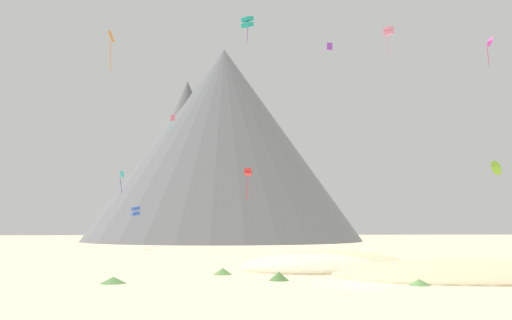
# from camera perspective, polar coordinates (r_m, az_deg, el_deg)

# --- Properties ---
(ground_plane) EXTENTS (400.00, 400.00, 0.00)m
(ground_plane) POSITION_cam_1_polar(r_m,az_deg,el_deg) (37.09, 10.39, -12.61)
(ground_plane) COLOR beige
(dune_foreground_left) EXTENTS (27.10, 23.46, 2.09)m
(dune_foreground_left) POSITION_cam_1_polar(r_m,az_deg,el_deg) (48.08, 21.39, -10.91)
(dune_foreground_left) COLOR #C6B284
(dune_foreground_left) RESTS_ON ground_plane
(dune_foreground_right) EXTENTS (18.04, 21.66, 2.08)m
(dune_foreground_right) POSITION_cam_1_polar(r_m,az_deg,el_deg) (63.36, 7.85, -10.22)
(dune_foreground_right) COLOR #C6B284
(dune_foreground_right) RESTS_ON ground_plane
(dune_midground) EXTENTS (14.01, 13.09, 2.74)m
(dune_midground) POSITION_cam_1_polar(r_m,az_deg,el_deg) (49.44, 5.70, -11.22)
(dune_midground) COLOR beige
(dune_midground) RESTS_ON ground_plane
(bush_scatter_east) EXTENTS (2.93, 2.93, 0.58)m
(bush_scatter_east) POSITION_cam_1_polar(r_m,az_deg,el_deg) (48.09, 11.24, -10.90)
(bush_scatter_east) COLOR #386633
(bush_scatter_east) RESTS_ON ground_plane
(bush_far_left) EXTENTS (2.02, 2.02, 0.63)m
(bush_far_left) POSITION_cam_1_polar(r_m,az_deg,el_deg) (39.30, 2.39, -11.92)
(bush_far_left) COLOR #477238
(bush_far_left) RESTS_ON ground_plane
(bush_near_left) EXTENTS (2.22, 2.22, 0.44)m
(bush_near_left) POSITION_cam_1_polar(r_m,az_deg,el_deg) (38.59, -14.56, -11.95)
(bush_near_left) COLOR #477238
(bush_near_left) RESTS_ON ground_plane
(bush_low_patch) EXTENTS (1.62, 1.62, 0.53)m
(bush_low_patch) POSITION_cam_1_polar(r_m,az_deg,el_deg) (44.10, -3.47, -11.42)
(bush_low_patch) COLOR #568442
(bush_low_patch) RESTS_ON ground_plane
(bush_ridge_crest) EXTENTS (1.73, 1.73, 0.41)m
(bush_ridge_crest) POSITION_cam_1_polar(r_m,az_deg,el_deg) (37.68, 16.56, -12.03)
(bush_ridge_crest) COLOR #568442
(bush_ridge_crest) RESTS_ON ground_plane
(rock_massif) EXTENTS (96.94, 96.94, 51.21)m
(rock_massif) POSITION_cam_1_polar(r_m,az_deg,el_deg) (145.42, -4.28, 1.31)
(rock_massif) COLOR slate
(rock_massif) RESTS_ON ground_plane
(kite_violet_mid) EXTENTS (0.80, 0.22, 1.05)m
(kite_violet_mid) POSITION_cam_1_polar(r_m,az_deg,el_deg) (70.05, 7.63, 11.60)
(kite_violet_mid) COLOR purple
(kite_magenta_high) EXTENTS (0.70, 1.40, 4.13)m
(kite_magenta_high) POSITION_cam_1_polar(r_m,az_deg,el_deg) (81.14, 22.98, 11.19)
(kite_magenta_high) COLOR #D1339E
(kite_pink_high) EXTENTS (1.43, 1.40, 4.36)m
(kite_pink_high) POSITION_cam_1_polar(r_m,az_deg,el_deg) (78.63, 13.56, 12.84)
(kite_pink_high) COLOR pink
(kite_lime_low) EXTENTS (1.88, 1.24, 1.80)m
(kite_lime_low) POSITION_cam_1_polar(r_m,az_deg,el_deg) (70.45, 23.71, -0.72)
(kite_lime_low) COLOR #8CD133
(kite_teal_high) EXTENTS (1.52, 1.53, 3.18)m
(kite_teal_high) POSITION_cam_1_polar(r_m,az_deg,el_deg) (64.20, -0.89, 14.08)
(kite_teal_high) COLOR teal
(kite_orange_high) EXTENTS (0.72, 0.95, 5.08)m
(kite_orange_high) POSITION_cam_1_polar(r_m,az_deg,el_deg) (69.48, -14.79, 11.79)
(kite_orange_high) COLOR orange
(kite_blue_low) EXTENTS (1.63, 1.59, 1.57)m
(kite_blue_low) POSITION_cam_1_polar(r_m,az_deg,el_deg) (92.67, -12.38, -5.19)
(kite_blue_low) COLOR blue
(kite_rainbow_mid) EXTENTS (0.75, 0.38, 3.04)m
(kite_rainbow_mid) POSITION_cam_1_polar(r_m,az_deg,el_deg) (91.46, -8.64, 4.13)
(kite_rainbow_mid) COLOR #E5668C
(kite_red_low) EXTENTS (1.18, 1.22, 4.80)m
(kite_red_low) POSITION_cam_1_polar(r_m,az_deg,el_deg) (76.38, -0.83, -1.30)
(kite_red_low) COLOR red
(kite_cyan_low) EXTENTS (0.62, 1.06, 3.59)m
(kite_cyan_low) POSITION_cam_1_polar(r_m,az_deg,el_deg) (88.12, -13.72, -1.70)
(kite_cyan_low) COLOR #33BCDB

